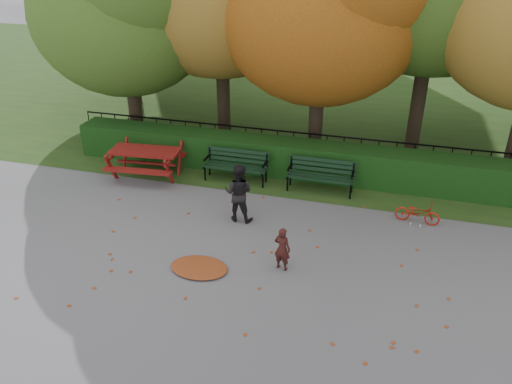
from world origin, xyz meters
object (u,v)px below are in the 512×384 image
(picnic_table, at_px, (146,156))
(bicycle, at_px, (418,213))
(adult, at_px, (239,193))
(bench_right, at_px, (321,173))
(tree_a, at_px, (128,0))
(child, at_px, (282,249))
(bench_left, at_px, (236,163))

(picnic_table, distance_m, bicycle, 7.53)
(adult, bearing_deg, bench_right, -128.05)
(tree_a, height_order, adult, tree_a)
(picnic_table, xyz_separation_m, adult, (3.28, -1.59, 0.08))
(child, bearing_deg, bicycle, -123.20)
(bench_right, height_order, bicycle, bench_right)
(child, xyz_separation_m, adult, (-1.48, 1.69, 0.24))
(bench_left, relative_size, adult, 1.22)
(tree_a, distance_m, bench_right, 7.69)
(child, distance_m, bicycle, 3.87)
(bicycle, bearing_deg, bench_left, 83.81)
(bench_right, relative_size, picnic_table, 0.86)
(bench_right, bearing_deg, bicycle, -22.59)
(child, distance_m, adult, 2.26)
(bench_right, distance_m, adult, 2.68)
(bench_left, relative_size, child, 1.82)
(bench_left, distance_m, picnic_table, 2.60)
(bench_left, xyz_separation_m, adult, (0.73, -2.09, 0.22))
(tree_a, height_order, child, tree_a)
(child, bearing_deg, bench_right, -80.92)
(tree_a, xyz_separation_m, child, (6.10, -5.66, -4.03))
(bench_right, bearing_deg, picnic_table, -174.22)
(bench_left, xyz_separation_m, picnic_table, (-2.55, -0.50, 0.13))
(tree_a, xyz_separation_m, bench_right, (6.29, -1.88, -4.00))
(tree_a, height_order, bench_right, tree_a)
(bench_right, height_order, adult, adult)
(child, relative_size, adult, 0.67)
(bench_right, height_order, picnic_table, picnic_table)
(child, bearing_deg, bench_left, -47.74)
(picnic_table, height_order, child, child)
(bench_right, bearing_deg, adult, -128.68)
(tree_a, bearing_deg, adult, -40.64)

